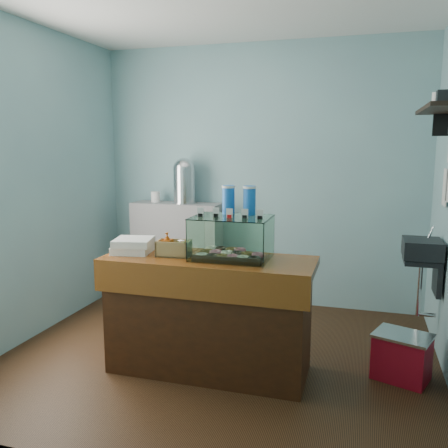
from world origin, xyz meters
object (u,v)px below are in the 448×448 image
(counter, at_px, (209,314))
(red_cooler, at_px, (402,356))
(display_case, at_px, (232,236))
(coffee_urn, at_px, (184,180))

(counter, xyz_separation_m, red_cooler, (1.43, 0.28, -0.28))
(display_case, relative_size, red_cooler, 1.22)
(counter, relative_size, coffee_urn, 3.21)
(display_case, relative_size, coffee_urn, 1.17)
(counter, relative_size, display_case, 2.75)
(counter, height_order, red_cooler, counter)
(coffee_urn, bearing_deg, counter, -63.02)
(coffee_urn, distance_m, red_cooler, 2.84)
(display_case, distance_m, coffee_urn, 1.82)
(counter, bearing_deg, coffee_urn, 116.98)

